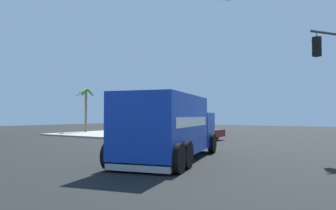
{
  "coord_description": "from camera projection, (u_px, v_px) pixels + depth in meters",
  "views": [
    {
      "loc": [
        -11.19,
        -7.65,
        1.89
      ],
      "look_at": [
        0.43,
        0.01,
        2.38
      ],
      "focal_mm": 33.15,
      "sensor_mm": 36.0,
      "label": 1
    }
  ],
  "objects": [
    {
      "name": "palm_tree_far",
      "position": [
        86.0,
        103.0,
        34.13
      ],
      "size": [
        2.59,
        2.68,
        4.85
      ],
      "color": "#7A6647",
      "rests_on": "sidewalk_corner_far"
    },
    {
      "name": "sidewalk_corner_far",
      "position": [
        129.0,
        134.0,
        31.99
      ],
      "size": [
        12.27,
        12.27,
        0.14
      ],
      "primitive_type": "cube",
      "color": "#9E998E",
      "rests_on": "ground"
    },
    {
      "name": "vending_machine_red",
      "position": [
        116.0,
        123.0,
        34.41
      ],
      "size": [
        1.15,
        1.17,
        1.85
      ],
      "color": "black",
      "rests_on": "sidewalk_corner_far"
    },
    {
      "name": "delivery_truck",
      "position": [
        170.0,
        127.0,
        13.3
      ],
      "size": [
        7.88,
        4.43,
        2.73
      ],
      "color": "#1438AD",
      "rests_on": "ground"
    },
    {
      "name": "pickup_maroon",
      "position": [
        190.0,
        130.0,
        25.1
      ],
      "size": [
        2.31,
        5.23,
        1.38
      ],
      "color": "maroon",
      "rests_on": "ground"
    },
    {
      "name": "ground_plane",
      "position": [
        163.0,
        159.0,
        13.47
      ],
      "size": [
        100.0,
        100.0,
        0.0
      ],
      "primitive_type": "plane",
      "color": "black"
    }
  ]
}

